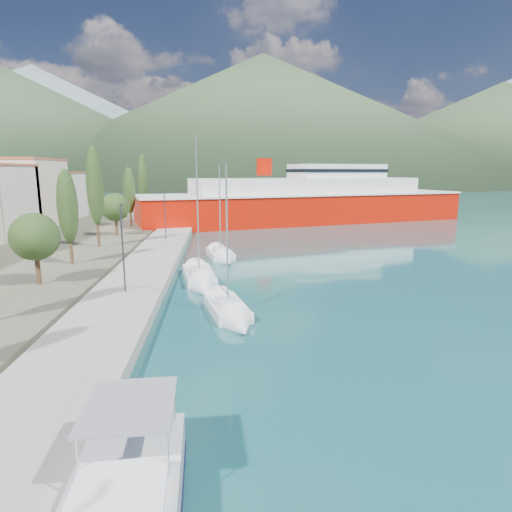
{
  "coord_description": "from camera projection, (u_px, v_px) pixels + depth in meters",
  "views": [
    {
      "loc": [
        -2.39,
        -13.73,
        9.01
      ],
      "look_at": [
        0.0,
        14.0,
        3.5
      ],
      "focal_mm": 30.0,
      "sensor_mm": 36.0,
      "label": 1
    }
  ],
  "objects": [
    {
      "name": "ground",
      "position": [
        227.0,
        201.0,
        132.65
      ],
      "size": [
        1400.0,
        1400.0,
        0.0
      ],
      "primitive_type": "plane",
      "color": "#184F52"
    },
    {
      "name": "quay",
      "position": [
        149.0,
        265.0,
        39.95
      ],
      "size": [
        5.0,
        88.0,
        0.8
      ],
      "primitive_type": "cube",
      "color": "gray",
      "rests_on": "ground"
    },
    {
      "name": "hills_far",
      "position": [
        316.0,
        123.0,
        616.75
      ],
      "size": [
        1480.0,
        900.0,
        180.0
      ],
      "color": "slate",
      "rests_on": "ground"
    },
    {
      "name": "hills_near",
      "position": [
        331.0,
        125.0,
        378.15
      ],
      "size": [
        1010.0,
        520.0,
        115.0
      ],
      "color": "#32472B",
      "rests_on": "ground"
    },
    {
      "name": "tree_row",
      "position": [
        90.0,
        203.0,
        45.01
      ],
      "size": [
        3.66,
        64.92,
        11.36
      ],
      "color": "#47301E",
      "rests_on": "land_strip"
    },
    {
      "name": "lamp_posts",
      "position": [
        121.0,
        246.0,
        28.79
      ],
      "size": [
        0.15,
        48.71,
        6.06
      ],
      "color": "#2D2D33",
      "rests_on": "quay"
    },
    {
      "name": "sailboat_near",
      "position": [
        233.0,
        317.0,
        26.11
      ],
      "size": [
        3.62,
        7.51,
        10.37
      ],
      "color": "silver",
      "rests_on": "ground"
    },
    {
      "name": "sailboat_mid",
      "position": [
        202.0,
        282.0,
        34.18
      ],
      "size": [
        3.6,
        9.12,
        12.78
      ],
      "color": "silver",
      "rests_on": "ground"
    },
    {
      "name": "sailboat_far",
      "position": [
        223.0,
        258.0,
        43.97
      ],
      "size": [
        3.58,
        7.51,
        10.6
      ],
      "color": "silver",
      "rests_on": "ground"
    },
    {
      "name": "ferry",
      "position": [
        308.0,
        202.0,
        77.04
      ],
      "size": [
        60.72,
        28.56,
        11.83
      ],
      "color": "#B41002",
      "rests_on": "ground"
    }
  ]
}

